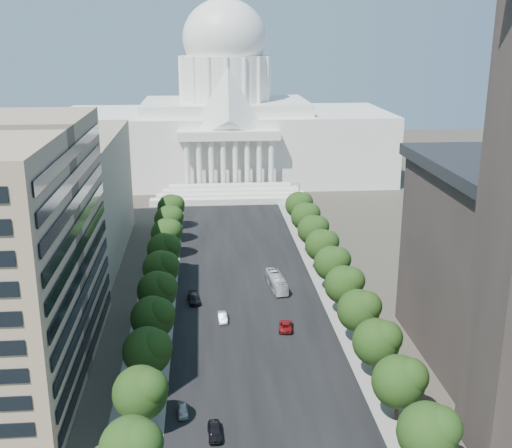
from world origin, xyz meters
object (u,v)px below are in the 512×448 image
object	(u,v)px
car_parked	(183,410)
car_dark_a	(215,431)
car_red	(286,326)
car_dark_b	(194,299)
city_bus	(277,282)
car_silver	(222,317)

from	to	relation	value
car_parked	car_dark_a	bearing A→B (deg)	-56.44
car_red	car_dark_b	xyz separation A→B (m)	(-17.20, 13.87, 0.05)
car_dark_a	car_parked	size ratio (longest dim) A/B	1.25
car_parked	city_bus	xyz separation A→B (m)	(19.05, 46.22, 0.91)
car_dark_a	car_parked	bearing A→B (deg)	125.81
car_dark_a	city_bus	bearing A→B (deg)	71.64
car_silver	car_parked	distance (m)	31.73
car_dark_a	car_silver	distance (m)	36.77
car_red	city_bus	bearing A→B (deg)	-83.76
car_dark_a	car_red	xyz separation A→B (m)	(13.90, 32.01, -0.07)
car_red	car_silver	bearing A→B (deg)	-13.98
car_red	city_bus	distance (m)	19.94
car_parked	city_bus	bearing A→B (deg)	62.60
city_bus	car_silver	bearing A→B (deg)	-134.86
car_dark_a	city_bus	distance (m)	53.91
car_red	car_parked	bearing A→B (deg)	62.91
car_dark_b	car_silver	bearing A→B (deg)	-66.63
car_dark_b	car_parked	size ratio (longest dim) A/B	1.42
car_red	city_bus	size ratio (longest dim) A/B	0.48
car_red	car_parked	xyz separation A→B (m)	(-18.45, -26.30, -0.09)
car_parked	city_bus	size ratio (longest dim) A/B	0.34
car_silver	car_dark_b	xyz separation A→B (m)	(-5.55, 9.17, 0.05)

